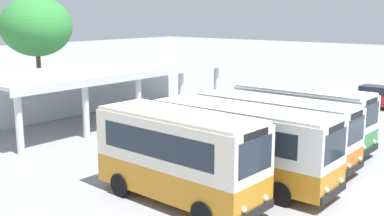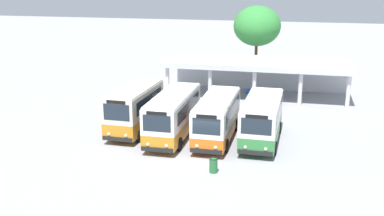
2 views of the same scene
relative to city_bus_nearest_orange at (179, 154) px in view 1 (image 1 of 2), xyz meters
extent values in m
plane|color=#939399|center=(5.96, -3.33, -1.83)|extent=(180.00, 180.00, 0.00)
cylinder|color=black|center=(1.01, -2.04, -1.38)|extent=(0.25, 0.91, 0.90)
cylinder|color=black|center=(-1.15, -1.97, -1.38)|extent=(0.25, 0.91, 0.90)
cylinder|color=black|center=(1.15, 2.00, -1.38)|extent=(0.25, 0.91, 0.90)
cylinder|color=black|center=(-1.01, 2.07, -1.38)|extent=(0.25, 0.91, 0.90)
cube|color=orange|center=(0.00, 0.01, -0.91)|extent=(2.47, 6.59, 1.09)
cube|color=beige|center=(0.00, 0.01, 0.51)|extent=(2.47, 6.59, 1.74)
cube|color=beige|center=(0.00, 0.01, 1.43)|extent=(2.40, 6.40, 0.12)
cube|color=black|center=(-0.11, -3.28, -1.31)|extent=(2.15, 0.17, 0.28)
cube|color=#1E2833|center=(-0.11, -3.23, 0.56)|extent=(1.86, 0.11, 1.13)
cube|color=black|center=(-0.11, -3.23, 1.25)|extent=(1.36, 0.09, 0.24)
cube|color=#1E2833|center=(1.12, 0.08, 0.56)|extent=(0.21, 5.22, 0.96)
cube|color=#1E2833|center=(-1.12, 0.15, 0.56)|extent=(0.21, 5.22, 0.96)
sphere|color=#EAEACC|center=(0.52, -3.29, -1.00)|extent=(0.20, 0.20, 0.20)
sphere|color=#EAEACC|center=(-0.73, -3.25, -1.00)|extent=(0.20, 0.20, 0.20)
cylinder|color=black|center=(4.14, -3.04, -1.38)|extent=(0.22, 0.90, 0.90)
cylinder|color=black|center=(2.02, -3.04, -1.38)|extent=(0.22, 0.90, 0.90)
cylinder|color=black|center=(4.15, 1.81, -1.38)|extent=(0.22, 0.90, 0.90)
cylinder|color=black|center=(2.04, 1.81, -1.38)|extent=(0.22, 0.90, 0.90)
cube|color=orange|center=(3.09, -0.62, -0.96)|extent=(2.23, 7.83, 0.99)
cube|color=white|center=(3.09, -0.62, 0.37)|extent=(2.23, 7.83, 1.66)
cube|color=white|center=(3.09, -0.62, 1.26)|extent=(2.16, 7.60, 0.12)
cube|color=black|center=(3.08, -4.56, -1.31)|extent=(2.10, 0.10, 0.28)
cube|color=#1E2833|center=(3.08, -4.51, 0.42)|extent=(1.81, 0.05, 1.08)
cube|color=black|center=(3.08, -4.51, 1.08)|extent=(1.33, 0.05, 0.24)
cube|color=#1E2833|center=(4.18, -0.52, 0.42)|extent=(0.05, 6.26, 0.91)
cube|color=#1E2833|center=(1.99, -0.51, 0.42)|extent=(0.05, 6.26, 0.91)
sphere|color=#EAEACC|center=(3.69, -4.55, -1.00)|extent=(0.20, 0.20, 0.20)
sphere|color=#EAEACC|center=(2.47, -4.55, -1.00)|extent=(0.20, 0.20, 0.20)
cylinder|color=black|center=(7.19, -2.70, -1.38)|extent=(0.23, 0.90, 0.90)
cylinder|color=black|center=(5.12, -2.69, -1.38)|extent=(0.23, 0.90, 0.90)
cylinder|color=black|center=(7.22, 1.91, -1.38)|extent=(0.23, 0.90, 0.90)
cylinder|color=black|center=(5.15, 1.92, -1.38)|extent=(0.23, 0.90, 0.90)
cube|color=orange|center=(6.17, -0.39, -1.00)|extent=(2.22, 7.45, 0.91)
cube|color=silver|center=(6.17, -0.39, 0.26)|extent=(2.22, 7.45, 1.61)
cube|color=silver|center=(6.17, -0.39, 1.13)|extent=(2.15, 7.23, 0.12)
cube|color=black|center=(6.15, -4.14, -1.31)|extent=(2.06, 0.11, 0.28)
cube|color=#1E2833|center=(6.15, -4.09, 0.31)|extent=(1.78, 0.06, 1.05)
cube|color=black|center=(6.15, -4.09, 0.95)|extent=(1.30, 0.06, 0.24)
cube|color=#1E2833|center=(7.25, -0.30, 0.31)|extent=(0.08, 5.95, 0.89)
cube|color=#1E2833|center=(5.10, -0.28, 0.31)|extent=(0.08, 5.95, 0.89)
sphere|color=#EAEACC|center=(6.74, -4.13, -1.00)|extent=(0.20, 0.20, 0.20)
sphere|color=#EAEACC|center=(5.55, -4.12, -1.00)|extent=(0.20, 0.20, 0.20)
cylinder|color=black|center=(10.31, -2.39, -1.38)|extent=(0.24, 0.91, 0.90)
cylinder|color=black|center=(8.10, -2.34, -1.38)|extent=(0.24, 0.91, 0.90)
cylinder|color=black|center=(10.41, 1.88, -1.38)|extent=(0.24, 0.91, 0.90)
cylinder|color=black|center=(8.21, 1.93, -1.38)|extent=(0.24, 0.91, 0.90)
cube|color=#337F3D|center=(9.26, -0.23, -0.95)|extent=(2.47, 6.95, 1.00)
cube|color=silver|center=(9.26, -0.23, 0.34)|extent=(2.47, 6.95, 1.59)
cube|color=silver|center=(9.26, -0.23, 1.20)|extent=(2.39, 6.74, 0.12)
cube|color=black|center=(9.17, -3.71, -1.31)|extent=(2.19, 0.15, 0.28)
cube|color=#1E2833|center=(9.17, -3.66, 0.39)|extent=(1.89, 0.10, 1.03)
cube|color=black|center=(9.17, -3.66, 1.02)|extent=(1.38, 0.08, 0.24)
cube|color=#1E2833|center=(10.40, -0.16, 0.39)|extent=(0.17, 5.52, 0.88)
cube|color=#1E2833|center=(8.12, -0.10, 0.39)|extent=(0.17, 5.52, 0.88)
sphere|color=#EAEACC|center=(9.81, -3.71, -1.00)|extent=(0.20, 0.20, 0.20)
sphere|color=#EAEACC|center=(8.54, -3.68, -1.00)|extent=(0.20, 0.20, 0.20)
cylinder|color=black|center=(23.29, 1.41, -1.51)|extent=(0.20, 0.64, 0.64)
cylinder|color=black|center=(21.63, 1.46, -1.51)|extent=(0.20, 0.64, 0.64)
cube|color=red|center=(22.43, 0.19, -1.16)|extent=(1.87, 4.05, 0.70)
cube|color=#1E2833|center=(22.43, 0.39, -0.51)|extent=(1.55, 2.12, 0.60)
cylinder|color=silver|center=(-0.35, 10.00, -0.23)|extent=(0.36, 0.36, 3.20)
cylinder|color=silver|center=(3.69, 10.00, -0.23)|extent=(0.36, 0.36, 3.20)
cylinder|color=silver|center=(7.74, 10.00, -0.23)|extent=(0.36, 0.36, 3.20)
cylinder|color=silver|center=(11.78, 10.00, -0.23)|extent=(0.36, 0.36, 3.20)
cylinder|color=silver|center=(15.83, 10.00, -0.23)|extent=(0.36, 0.36, 3.20)
cube|color=silver|center=(7.74, 15.26, -0.23)|extent=(16.98, 0.20, 3.20)
cube|color=silver|center=(7.74, 12.53, 1.47)|extent=(17.48, 6.16, 0.20)
cube|color=silver|center=(7.74, 9.50, 1.23)|extent=(17.48, 0.10, 0.28)
cylinder|color=slate|center=(7.23, 11.29, -1.61)|extent=(0.03, 0.03, 0.44)
cylinder|color=slate|center=(6.88, 11.28, -1.61)|extent=(0.03, 0.03, 0.44)
cylinder|color=slate|center=(7.22, 11.64, -1.61)|extent=(0.03, 0.03, 0.44)
cylinder|color=slate|center=(6.87, 11.63, -1.61)|extent=(0.03, 0.03, 0.44)
cube|color=#1E4CB2|center=(7.05, 11.46, -1.37)|extent=(0.45, 0.45, 0.04)
cube|color=#1E4CB2|center=(7.04, 11.66, -1.17)|extent=(0.44, 0.05, 0.40)
cylinder|color=slate|center=(7.88, 11.31, -1.61)|extent=(0.03, 0.03, 0.44)
cylinder|color=slate|center=(7.53, 11.30, -1.61)|extent=(0.03, 0.03, 0.44)
cylinder|color=slate|center=(7.87, 11.67, -1.61)|extent=(0.03, 0.03, 0.44)
cylinder|color=slate|center=(7.51, 11.65, -1.61)|extent=(0.03, 0.03, 0.44)
cube|color=#1E4CB2|center=(7.70, 11.48, -1.37)|extent=(0.45, 0.45, 0.04)
cube|color=#1E4CB2|center=(7.69, 11.68, -1.17)|extent=(0.44, 0.05, 0.40)
cylinder|color=slate|center=(8.53, 11.28, -1.61)|extent=(0.03, 0.03, 0.44)
cylinder|color=slate|center=(8.17, 11.27, -1.61)|extent=(0.03, 0.03, 0.44)
cylinder|color=slate|center=(8.51, 11.63, -1.61)|extent=(0.03, 0.03, 0.44)
cylinder|color=slate|center=(8.16, 11.62, -1.61)|extent=(0.03, 0.03, 0.44)
cube|color=#1E4CB2|center=(8.34, 11.45, -1.37)|extent=(0.45, 0.45, 0.04)
cube|color=#1E4CB2|center=(8.34, 11.65, -1.17)|extent=(0.44, 0.05, 0.40)
cylinder|color=slate|center=(9.17, 11.25, -1.61)|extent=(0.03, 0.03, 0.44)
cylinder|color=slate|center=(8.82, 11.24, -1.61)|extent=(0.03, 0.03, 0.44)
cylinder|color=slate|center=(9.16, 11.60, -1.61)|extent=(0.03, 0.03, 0.44)
cylinder|color=slate|center=(8.81, 11.59, -1.61)|extent=(0.03, 0.03, 0.44)
cube|color=#1E4CB2|center=(8.99, 11.42, -1.37)|extent=(0.45, 0.45, 0.04)
cube|color=#1E4CB2|center=(8.99, 11.62, -1.17)|extent=(0.44, 0.05, 0.40)
cylinder|color=slate|center=(9.82, 11.27, -1.61)|extent=(0.03, 0.03, 0.44)
cylinder|color=slate|center=(9.47, 11.26, -1.61)|extent=(0.03, 0.03, 0.44)
cylinder|color=slate|center=(9.81, 11.62, -1.61)|extent=(0.03, 0.03, 0.44)
cylinder|color=slate|center=(9.46, 11.61, -1.61)|extent=(0.03, 0.03, 0.44)
cube|color=#1E4CB2|center=(9.64, 11.44, -1.37)|extent=(0.45, 0.45, 0.04)
cube|color=#1E4CB2|center=(9.63, 11.64, -1.17)|extent=(0.44, 0.05, 0.40)
cylinder|color=brown|center=(6.97, 19.40, 0.17)|extent=(0.32, 0.32, 4.02)
ellipsoid|color=#338438|center=(6.97, 19.40, 4.07)|extent=(5.03, 5.03, 4.27)
camera|label=1|loc=(-12.34, -10.66, 4.93)|focal=44.15mm
camera|label=2|loc=(11.36, -30.78, 9.35)|focal=43.40mm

